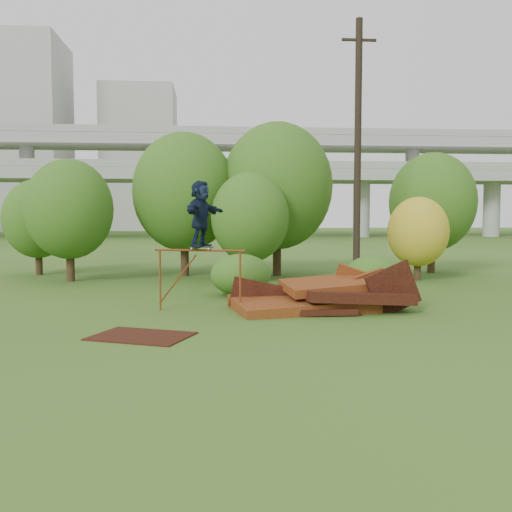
{
  "coord_description": "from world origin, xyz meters",
  "views": [
    {
      "loc": [
        -2.15,
        -14.72,
        2.77
      ],
      "look_at": [
        -0.8,
        2.0,
        1.6
      ],
      "focal_mm": 40.0,
      "sensor_mm": 36.0,
      "label": 1
    }
  ],
  "objects": [
    {
      "name": "shrub_left",
      "position": [
        -1.09,
        5.03,
        0.73
      ],
      "size": [
        2.12,
        1.95,
        1.47
      ],
      "primitive_type": "ellipsoid",
      "color": "#265015",
      "rests_on": "ground"
    },
    {
      "name": "building_left",
      "position": [
        -38.0,
        95.0,
        17.5
      ],
      "size": [
        18.0,
        16.0,
        35.0
      ],
      "primitive_type": "cube",
      "color": "#9E9E99",
      "rests_on": "ground"
    },
    {
      "name": "ground",
      "position": [
        0.0,
        0.0,
        0.0
      ],
      "size": [
        240.0,
        240.0,
        0.0
      ],
      "primitive_type": "plane",
      "color": "#2D5116",
      "rests_on": "ground"
    },
    {
      "name": "building_right",
      "position": [
        -16.0,
        102.0,
        14.0
      ],
      "size": [
        14.0,
        14.0,
        28.0
      ],
      "primitive_type": "cube",
      "color": "#9E9E99",
      "rests_on": "ground"
    },
    {
      "name": "tree_0",
      "position": [
        -8.08,
        9.98,
        3.06
      ],
      "size": [
        3.68,
        3.68,
        5.18
      ],
      "color": "black",
      "rests_on": "ground"
    },
    {
      "name": "tree_3",
      "position": [
        0.98,
        11.77,
        4.17
      ],
      "size": [
        5.14,
        5.14,
        7.13
      ],
      "color": "black",
      "rests_on": "ground"
    },
    {
      "name": "skateboard",
      "position": [
        -2.41,
        1.76,
        1.88
      ],
      "size": [
        0.75,
        0.39,
        0.08
      ],
      "rotation": [
        0.0,
        0.0,
        -0.28
      ],
      "color": "black",
      "rests_on": "grind_rail"
    },
    {
      "name": "skater",
      "position": [
        -2.41,
        1.76,
        2.85
      ],
      "size": [
        1.39,
        1.81,
        1.91
      ],
      "primitive_type": "imported",
      "rotation": [
        0.0,
        0.0,
        1.03
      ],
      "color": "#101B31",
      "rests_on": "skateboard"
    },
    {
      "name": "tree_5",
      "position": [
        8.69,
        12.39,
        3.46
      ],
      "size": [
        4.18,
        4.18,
        5.87
      ],
      "color": "black",
      "rests_on": "ground"
    },
    {
      "name": "tree_6",
      "position": [
        -10.24,
        12.93,
        2.65
      ],
      "size": [
        3.23,
        3.23,
        4.52
      ],
      "color": "black",
      "rests_on": "ground"
    },
    {
      "name": "tree_1",
      "position": [
        -3.33,
        11.9,
        3.89
      ],
      "size": [
        4.77,
        4.77,
        6.64
      ],
      "color": "black",
      "rests_on": "ground"
    },
    {
      "name": "shrub_right",
      "position": [
        3.61,
        5.16,
        0.68
      ],
      "size": [
        1.93,
        1.77,
        1.37
      ],
      "primitive_type": "ellipsoid",
      "color": "#265015",
      "rests_on": "ground"
    },
    {
      "name": "flat_plate",
      "position": [
        -3.74,
        -1.59,
        0.01
      ],
      "size": [
        2.61,
        2.28,
        0.03
      ],
      "primitive_type": "cube",
      "rotation": [
        0.0,
        0.0,
        -0.39
      ],
      "color": "#33140B",
      "rests_on": "ground"
    },
    {
      "name": "freeway_overpass",
      "position": [
        0.0,
        62.92,
        10.32
      ],
      "size": [
        160.0,
        15.0,
        13.7
      ],
      "color": "gray",
      "rests_on": "ground"
    },
    {
      "name": "grind_rail",
      "position": [
        -2.46,
        1.78,
        1.31
      ],
      "size": [
        2.63,
        0.81,
        1.82
      ],
      "color": "brown",
      "rests_on": "ground"
    },
    {
      "name": "tree_4",
      "position": [
        6.8,
        9.2,
        2.1
      ],
      "size": [
        2.62,
        2.62,
        3.62
      ],
      "color": "black",
      "rests_on": "ground"
    },
    {
      "name": "tree_2",
      "position": [
        -0.47,
        9.06,
        2.72
      ],
      "size": [
        3.27,
        3.27,
        4.62
      ],
      "color": "black",
      "rests_on": "ground"
    },
    {
      "name": "utility_pole",
      "position": [
        3.86,
        8.27,
        5.42
      ],
      "size": [
        1.4,
        0.28,
        10.69
      ],
      "color": "black",
      "rests_on": "ground"
    },
    {
      "name": "scrap_pile",
      "position": [
        1.13,
        1.83,
        0.34
      ],
      "size": [
        5.69,
        3.16,
        1.79
      ],
      "color": "#4E190D",
      "rests_on": "ground"
    }
  ]
}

